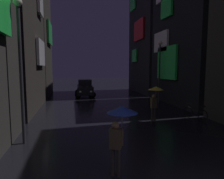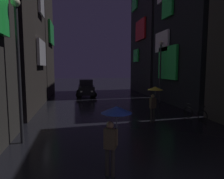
{
  "view_description": "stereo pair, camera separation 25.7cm",
  "coord_description": "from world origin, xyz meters",
  "px_view_note": "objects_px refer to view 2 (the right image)",
  "views": [
    {
      "loc": [
        -2.96,
        -2.98,
        3.22
      ],
      "look_at": [
        0.0,
        11.64,
        1.6
      ],
      "focal_mm": 32.0,
      "sensor_mm": 36.0,
      "label": 1
    },
    {
      "loc": [
        -2.7,
        -3.03,
        3.22
      ],
      "look_at": [
        0.0,
        11.64,
        1.6
      ],
      "focal_mm": 32.0,
      "sensor_mm": 36.0,
      "label": 2
    }
  ],
  "objects_px": {
    "pedestrian_midstreet_left_blue": "(114,121)",
    "car_distant": "(86,88)",
    "streetlamp_right_far": "(160,64)",
    "bicycle_parked_at_storefront": "(195,114)",
    "pedestrian_far_right_yellow": "(154,94)",
    "streetlamp_left_near": "(18,56)"
  },
  "relations": [
    {
      "from": "streetlamp_left_near",
      "to": "bicycle_parked_at_storefront",
      "type": "bearing_deg",
      "value": 12.8
    },
    {
      "from": "pedestrian_midstreet_left_blue",
      "to": "car_distant",
      "type": "relative_size",
      "value": 0.51
    },
    {
      "from": "car_distant",
      "to": "pedestrian_far_right_yellow",
      "type": "bearing_deg",
      "value": -73.93
    },
    {
      "from": "pedestrian_midstreet_left_blue",
      "to": "bicycle_parked_at_storefront",
      "type": "height_order",
      "value": "pedestrian_midstreet_left_blue"
    },
    {
      "from": "pedestrian_far_right_yellow",
      "to": "streetlamp_left_near",
      "type": "bearing_deg",
      "value": -162.56
    },
    {
      "from": "bicycle_parked_at_storefront",
      "to": "car_distant",
      "type": "distance_m",
      "value": 13.25
    },
    {
      "from": "pedestrian_midstreet_left_blue",
      "to": "streetlamp_right_far",
      "type": "distance_m",
      "value": 13.6
    },
    {
      "from": "streetlamp_left_near",
      "to": "car_distant",
      "type": "bearing_deg",
      "value": 75.96
    },
    {
      "from": "pedestrian_far_right_yellow",
      "to": "bicycle_parked_at_storefront",
      "type": "xyz_separation_m",
      "value": [
        2.73,
        0.02,
        -1.28
      ]
    },
    {
      "from": "bicycle_parked_at_storefront",
      "to": "car_distant",
      "type": "bearing_deg",
      "value": 117.54
    },
    {
      "from": "car_distant",
      "to": "bicycle_parked_at_storefront",
      "type": "bearing_deg",
      "value": -62.46
    },
    {
      "from": "bicycle_parked_at_storefront",
      "to": "car_distant",
      "type": "height_order",
      "value": "car_distant"
    },
    {
      "from": "streetlamp_right_far",
      "to": "streetlamp_left_near",
      "type": "height_order",
      "value": "streetlamp_left_near"
    },
    {
      "from": "bicycle_parked_at_storefront",
      "to": "car_distant",
      "type": "relative_size",
      "value": 0.42
    },
    {
      "from": "pedestrian_far_right_yellow",
      "to": "pedestrian_midstreet_left_blue",
      "type": "height_order",
      "value": "same"
    },
    {
      "from": "pedestrian_midstreet_left_blue",
      "to": "car_distant",
      "type": "height_order",
      "value": "pedestrian_midstreet_left_blue"
    },
    {
      "from": "pedestrian_midstreet_left_blue",
      "to": "car_distant",
      "type": "xyz_separation_m",
      "value": [
        0.09,
        17.23,
        -0.74
      ]
    },
    {
      "from": "pedestrian_midstreet_left_blue",
      "to": "pedestrian_far_right_yellow",
      "type": "bearing_deg",
      "value": 57.48
    },
    {
      "from": "streetlamp_right_far",
      "to": "pedestrian_midstreet_left_blue",
      "type": "bearing_deg",
      "value": -119.39
    },
    {
      "from": "pedestrian_far_right_yellow",
      "to": "pedestrian_midstreet_left_blue",
      "type": "relative_size",
      "value": 1.0
    },
    {
      "from": "pedestrian_midstreet_left_blue",
      "to": "streetlamp_left_near",
      "type": "relative_size",
      "value": 0.35
    },
    {
      "from": "pedestrian_midstreet_left_blue",
      "to": "streetlamp_right_far",
      "type": "xyz_separation_m",
      "value": [
        6.61,
        11.74,
        1.86
      ]
    }
  ]
}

